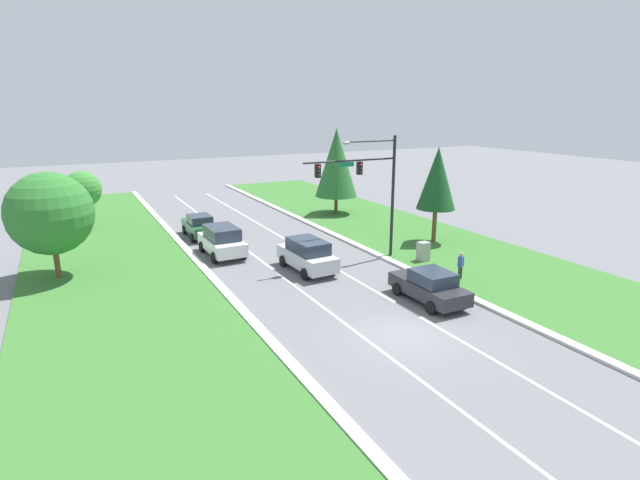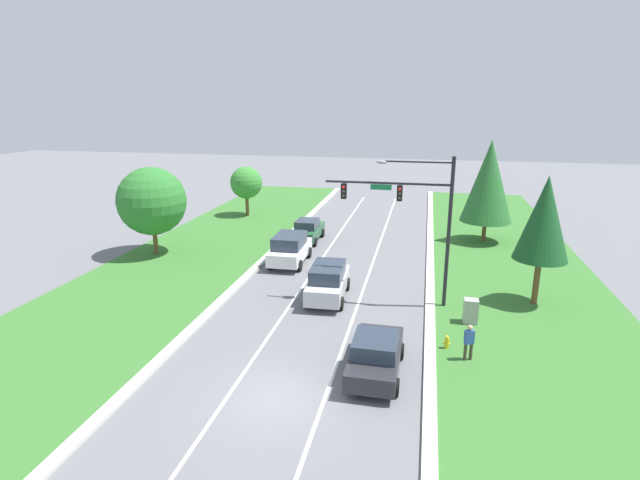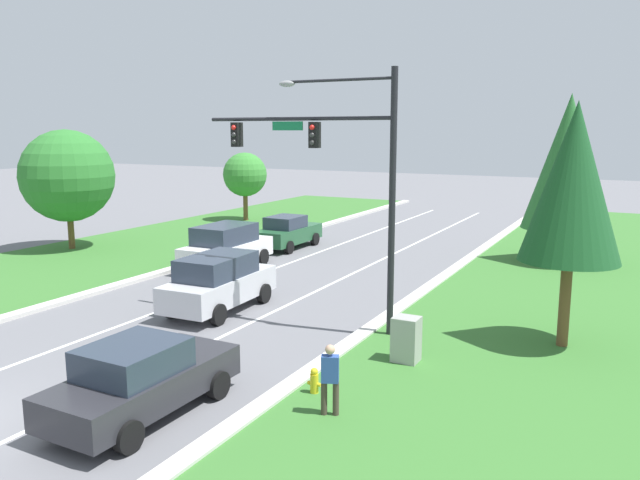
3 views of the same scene
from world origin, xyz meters
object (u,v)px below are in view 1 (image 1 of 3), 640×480
Objects in this scene: pedestrian at (461,265)px; oak_near_left_tree at (50,214)px; forest_sedan at (199,226)px; utility_cabinet at (423,252)px; fire_hydrant at (439,272)px; oak_far_left_tree at (82,190)px; silver_suv at (307,255)px; conifer_near_right_tree at (437,179)px; white_suv at (222,241)px; charcoal_sedan at (430,286)px; conifer_far_right_tree at (336,163)px; traffic_signal_mast at (370,180)px.

oak_near_left_tree is (-20.89, 11.13, 2.97)m from pedestrian.
forest_sedan reaches higher than utility_cabinet.
oak_far_left_tree is at bearing 127.49° from fire_hydrant.
silver_suv is at bearing 143.06° from fire_hydrant.
pedestrian is 9.05m from conifer_near_right_tree.
fire_hydrant is (10.08, -10.33, -0.71)m from white_suv.
silver_suv is 9.14m from pedestrian.
charcoal_sedan is (7.28, -18.68, -0.02)m from forest_sedan.
forest_sedan is 18.30m from conifer_near_right_tree.
silver_suv is 7.96m from fire_hydrant.
charcoal_sedan is 0.98× the size of oak_far_left_tree.
oak_near_left_tree is at bearing 179.28° from white_suv.
conifer_far_right_tree is (2.49, 19.43, 3.87)m from pedestrian.
forest_sedan is (-8.36, 11.10, -4.44)m from traffic_signal_mast.
silver_suv is 17.27m from conifer_far_right_tree.
conifer_near_right_tree reaches higher than utility_cabinet.
oak_far_left_tree is (-11.52, 18.52, 2.20)m from silver_suv.
forest_sedan is 11.80m from oak_near_left_tree.
traffic_signal_mast is at bearing -87.48° from pedestrian.
silver_suv is at bearing -172.23° from conifer_near_right_tree.
forest_sedan is 5.68m from white_suv.
traffic_signal_mast is at bearing -48.89° from oak_far_left_tree.
forest_sedan is at bearing -43.47° from oak_far_left_tree.
traffic_signal_mast is 11.52× the size of fire_hydrant.
conifer_far_right_tree reaches higher than conifer_near_right_tree.
utility_cabinet is at bearing -46.77° from oak_far_left_tree.
conifer_far_right_tree is (23.38, 8.30, 0.90)m from oak_near_left_tree.
charcoal_sedan is 2.74× the size of pedestrian.
white_suv is at bearing -88.64° from forest_sedan.
charcoal_sedan is 4.17m from pedestrian.
traffic_signal_mast is 8.86m from charcoal_sedan.
traffic_signal_mast reaches higher than oak_near_left_tree.
pedestrian reaches higher than utility_cabinet.
charcoal_sedan is 8.20m from silver_suv.
conifer_far_right_tree is at bearing 82.24° from utility_cabinet.
oak_far_left_tree reaches higher than fire_hydrant.
oak_near_left_tree is at bearing -99.47° from oak_far_left_tree.
conifer_far_right_tree is (6.25, 21.23, 3.95)m from charcoal_sedan.
utility_cabinet is (4.12, 5.66, -0.20)m from charcoal_sedan.
conifer_far_right_tree is 1.67× the size of oak_far_left_tree.
silver_suv is at bearing -21.86° from oak_near_left_tree.
conifer_far_right_tree reaches higher than utility_cabinet.
utility_cabinet is (11.29, -7.34, -0.40)m from white_suv.
conifer_near_right_tree is at bearing 52.51° from fire_hydrant.
charcoal_sedan is 0.96× the size of white_suv.
white_suv is 3.67× the size of utility_cabinet.
white_suv is 16.18m from conifer_far_right_tree.
oak_near_left_tree is at bearing 155.65° from silver_suv.
oak_near_left_tree is 0.80× the size of conifer_far_right_tree.
traffic_signal_mast is 19.04m from oak_near_left_tree.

